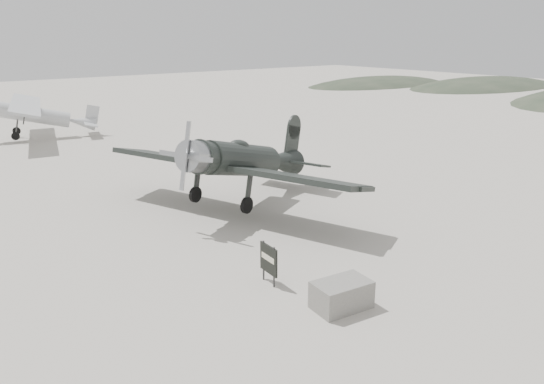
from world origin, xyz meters
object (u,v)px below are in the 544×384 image
at_px(lowwing_monoplane, 246,161).
at_px(sign_board, 269,260).
at_px(equipment_block, 341,295).
at_px(highwing_monoplane, 35,112).

bearing_deg(lowwing_monoplane, sign_board, -139.56).
relative_size(equipment_block, sign_board, 1.22).
bearing_deg(equipment_block, lowwing_monoplane, 70.85).
xyz_separation_m(equipment_block, sign_board, (-0.71, 2.54, 0.39)).
bearing_deg(highwing_monoplane, sign_board, -77.08).
height_order(highwing_monoplane, sign_board, highwing_monoplane).
bearing_deg(lowwing_monoplane, equipment_block, -128.71).
bearing_deg(sign_board, equipment_block, -68.95).
xyz_separation_m(highwing_monoplane, sign_board, (-0.87, -29.63, -1.24)).
bearing_deg(sign_board, lowwing_monoplane, 65.33).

